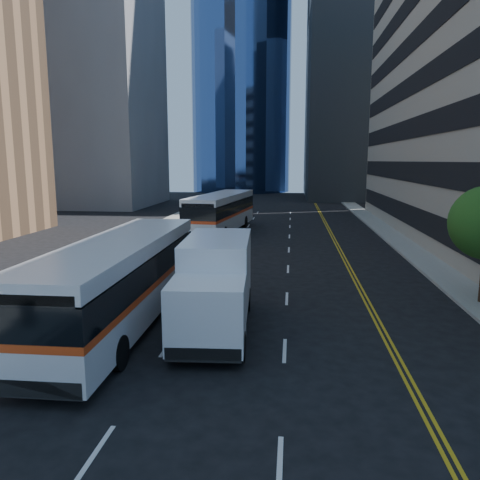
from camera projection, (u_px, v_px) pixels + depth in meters
The scene contains 8 objects.
ground at pixel (266, 377), 13.74m from camera, with size 160.00×160.00×0.00m, color black.
sidewalk_west at pixel (158, 235), 39.36m from camera, with size 5.00×90.00×0.15m, color gray.
sidewalk_east at pixel (396, 239), 37.24m from camera, with size 2.00×90.00×0.15m, color gray.
office_tower_north at pixel (401, 15), 77.29m from camera, with size 30.00×28.00×60.00m, color gray.
midrise_west at pixel (87, 79), 64.80m from camera, with size 18.00×18.00×35.00m, color gray.
bus_front at pixel (121, 279), 17.84m from camera, with size 2.96×12.94×3.33m.
bus_rear at pixel (221, 211), 41.15m from camera, with size 4.48×13.40×3.39m.
box_truck at pixel (215, 284), 17.28m from camera, with size 2.82×7.17×3.37m.
Camera 1 is at (0.65, -12.88, 6.27)m, focal length 35.00 mm.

